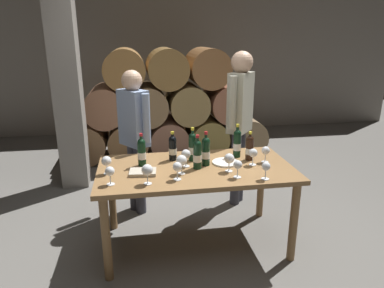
{
  "coord_description": "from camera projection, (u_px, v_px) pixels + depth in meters",
  "views": [
    {
      "loc": [
        -0.5,
        -2.78,
        1.86
      ],
      "look_at": [
        0.0,
        0.2,
        0.91
      ],
      "focal_mm": 32.23,
      "sensor_mm": 36.0,
      "label": 1
    }
  ],
  "objects": [
    {
      "name": "ground_plane",
      "position": [
        195.0,
        242.0,
        3.25
      ],
      "size": [
        14.0,
        14.0,
        0.0
      ],
      "primitive_type": "plane",
      "color": "#66635E"
    },
    {
      "name": "cellar_back_wall",
      "position": [
        159.0,
        60.0,
        6.78
      ],
      "size": [
        10.0,
        0.24,
        2.8
      ],
      "primitive_type": "cube",
      "color": "gray",
      "rests_on": "ground_plane"
    },
    {
      "name": "barrel_stack",
      "position": [
        167.0,
        109.0,
        5.47
      ],
      "size": [
        3.12,
        0.9,
        1.69
      ],
      "color": "#926A45",
      "rests_on": "ground_plane"
    },
    {
      "name": "stone_pillar",
      "position": [
        67.0,
        84.0,
        4.16
      ],
      "size": [
        0.32,
        0.32,
        2.6
      ],
      "primitive_type": "cube",
      "color": "gray",
      "rests_on": "ground_plane"
    },
    {
      "name": "dining_table",
      "position": [
        196.0,
        177.0,
        3.05
      ],
      "size": [
        1.7,
        0.9,
        0.76
      ],
      "color": "olive",
      "rests_on": "ground_plane"
    },
    {
      "name": "wine_bottle_0",
      "position": [
        206.0,
        151.0,
        3.03
      ],
      "size": [
        0.07,
        0.07,
        0.31
      ],
      "color": "black",
      "rests_on": "dining_table"
    },
    {
      "name": "wine_bottle_1",
      "position": [
        142.0,
        152.0,
        3.02
      ],
      "size": [
        0.07,
        0.07,
        0.3
      ],
      "color": "black",
      "rests_on": "dining_table"
    },
    {
      "name": "wine_bottle_2",
      "position": [
        197.0,
        154.0,
        2.95
      ],
      "size": [
        0.07,
        0.07,
        0.3
      ],
      "color": "black",
      "rests_on": "dining_table"
    },
    {
      "name": "wine_bottle_3",
      "position": [
        250.0,
        148.0,
        3.17
      ],
      "size": [
        0.07,
        0.07,
        0.27
      ],
      "color": "black",
      "rests_on": "dining_table"
    },
    {
      "name": "wine_bottle_4",
      "position": [
        193.0,
        146.0,
        3.15
      ],
      "size": [
        0.07,
        0.07,
        0.31
      ],
      "color": "black",
      "rests_on": "dining_table"
    },
    {
      "name": "wine_bottle_5",
      "position": [
        173.0,
        148.0,
        3.16
      ],
      "size": [
        0.07,
        0.07,
        0.27
      ],
      "color": "black",
      "rests_on": "dining_table"
    },
    {
      "name": "wine_bottle_6",
      "position": [
        237.0,
        143.0,
        3.24
      ],
      "size": [
        0.07,
        0.07,
        0.32
      ],
      "color": "black",
      "rests_on": "dining_table"
    },
    {
      "name": "wine_glass_0",
      "position": [
        107.0,
        162.0,
        2.84
      ],
      "size": [
        0.08,
        0.08,
        0.16
      ],
      "color": "white",
      "rests_on": "dining_table"
    },
    {
      "name": "wine_glass_1",
      "position": [
        253.0,
        154.0,
        3.04
      ],
      "size": [
        0.08,
        0.08,
        0.15
      ],
      "color": "white",
      "rests_on": "dining_table"
    },
    {
      "name": "wine_glass_2",
      "position": [
        147.0,
        170.0,
        2.64
      ],
      "size": [
        0.09,
        0.09,
        0.16
      ],
      "color": "white",
      "rests_on": "dining_table"
    },
    {
      "name": "wine_glass_3",
      "position": [
        266.0,
        167.0,
        2.74
      ],
      "size": [
        0.07,
        0.07,
        0.15
      ],
      "color": "white",
      "rests_on": "dining_table"
    },
    {
      "name": "wine_glass_4",
      "position": [
        229.0,
        159.0,
        2.89
      ],
      "size": [
        0.09,
        0.09,
        0.16
      ],
      "color": "white",
      "rests_on": "dining_table"
    },
    {
      "name": "wine_glass_5",
      "position": [
        177.0,
        167.0,
        2.73
      ],
      "size": [
        0.07,
        0.07,
        0.15
      ],
      "color": "white",
      "rests_on": "dining_table"
    },
    {
      "name": "wine_glass_6",
      "position": [
        266.0,
        151.0,
        3.11
      ],
      "size": [
        0.08,
        0.08,
        0.15
      ],
      "color": "white",
      "rests_on": "dining_table"
    },
    {
      "name": "wine_glass_7",
      "position": [
        186.0,
        155.0,
        3.0
      ],
      "size": [
        0.08,
        0.08,
        0.16
      ],
      "color": "white",
      "rests_on": "dining_table"
    },
    {
      "name": "wine_glass_8",
      "position": [
        182.0,
        161.0,
        2.84
      ],
      "size": [
        0.09,
        0.09,
        0.16
      ],
      "color": "white",
      "rests_on": "dining_table"
    },
    {
      "name": "wine_glass_9",
      "position": [
        238.0,
        165.0,
        2.77
      ],
      "size": [
        0.07,
        0.07,
        0.15
      ],
      "color": "white",
      "rests_on": "dining_table"
    },
    {
      "name": "wine_glass_10",
      "position": [
        110.0,
        172.0,
        2.64
      ],
      "size": [
        0.07,
        0.07,
        0.15
      ],
      "color": "white",
      "rests_on": "dining_table"
    },
    {
      "name": "tasting_notebook",
      "position": [
        143.0,
        172.0,
        2.87
      ],
      "size": [
        0.23,
        0.18,
        0.03
      ],
      "primitive_type": "cube",
      "rotation": [
        0.0,
        0.0,
        -0.1
      ],
      "color": "#B2A893",
      "rests_on": "dining_table"
    },
    {
      "name": "serving_plate",
      "position": [
        225.0,
        162.0,
        3.12
      ],
      "size": [
        0.24,
        0.24,
        0.01
      ],
      "primitive_type": "cylinder",
      "color": "white",
      "rests_on": "dining_table"
    },
    {
      "name": "sommelier_presenting",
      "position": [
        240.0,
        115.0,
        3.74
      ],
      "size": [
        0.34,
        0.4,
        1.72
      ],
      "color": "#383842",
      "rests_on": "ground_plane"
    },
    {
      "name": "taster_seated_left",
      "position": [
        134.0,
        131.0,
        3.57
      ],
      "size": [
        0.33,
        0.42,
        1.54
      ],
      "color": "#383842",
      "rests_on": "ground_plane"
    }
  ]
}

